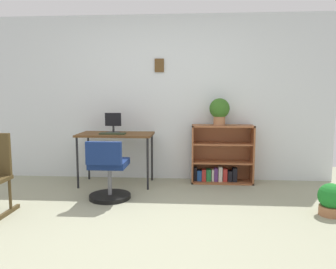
# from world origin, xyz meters

# --- Properties ---
(ground_plane) EXTENTS (6.24, 6.24, 0.00)m
(ground_plane) POSITION_xyz_m (0.00, 0.00, 0.00)
(ground_plane) COLOR gray
(wall_back) EXTENTS (5.20, 0.12, 2.48)m
(wall_back) POSITION_xyz_m (-0.00, 2.15, 1.24)
(wall_back) COLOR silver
(wall_back) RESTS_ON ground_plane
(desk) EXTENTS (1.06, 0.58, 0.75)m
(desk) POSITION_xyz_m (-0.60, 1.72, 0.69)
(desk) COLOR brown
(desk) RESTS_ON ground_plane
(monitor) EXTENTS (0.23, 0.20, 0.29)m
(monitor) POSITION_xyz_m (-0.65, 1.78, 0.88)
(monitor) COLOR #262628
(monitor) RESTS_ON desk
(keyboard) EXTENTS (0.36, 0.13, 0.02)m
(keyboard) POSITION_xyz_m (-0.62, 1.61, 0.76)
(keyboard) COLOR #2A3521
(keyboard) RESTS_ON desk
(office_chair) EXTENTS (0.52, 0.55, 0.76)m
(office_chair) POSITION_xyz_m (-0.54, 1.00, 0.33)
(office_chair) COLOR black
(office_chair) RESTS_ON ground_plane
(bookshelf_low) EXTENTS (0.90, 0.30, 0.86)m
(bookshelf_low) POSITION_xyz_m (0.92, 1.96, 0.38)
(bookshelf_low) COLOR brown
(bookshelf_low) RESTS_ON ground_plane
(potted_plant_on_shelf) EXTENTS (0.29, 0.29, 0.39)m
(potted_plant_on_shelf) POSITION_xyz_m (0.88, 1.90, 1.08)
(potted_plant_on_shelf) COLOR #9E6642
(potted_plant_on_shelf) RESTS_ON bookshelf_low
(potted_plant_floor) EXTENTS (0.28, 0.28, 0.35)m
(potted_plant_floor) POSITION_xyz_m (1.99, 0.65, 0.18)
(potted_plant_floor) COLOR #9E6642
(potted_plant_floor) RESTS_ON ground_plane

